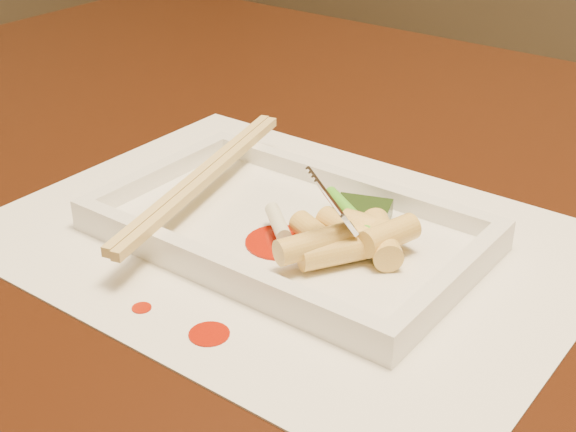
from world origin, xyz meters
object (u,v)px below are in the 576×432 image
Objects in this scene: table at (400,337)px; plate_base at (288,234)px; placemat at (288,240)px; fork at (396,146)px; chopstick_a at (199,175)px.

plate_base is at bearing -127.42° from table.
placemat is 1.54× the size of plate_base.
table is at bearing 52.58° from plate_base.
fork is (0.01, -0.05, 0.18)m from table.
plate_base reaches higher than table.
table is 3.50× the size of placemat.
chopstick_a reaches higher than placemat.
chopstick_a is (-0.08, 0.00, 0.02)m from plate_base.
fork is at bearing 14.42° from placemat.
chopstick_a is at bearing 180.00° from placemat.
table is at bearing 27.71° from chopstick_a.
plate_base reaches higher than placemat.
chopstick_a reaches higher than plate_base.
placemat is at bearing -165.58° from fork.
chopstick_a is at bearing -173.25° from fork.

